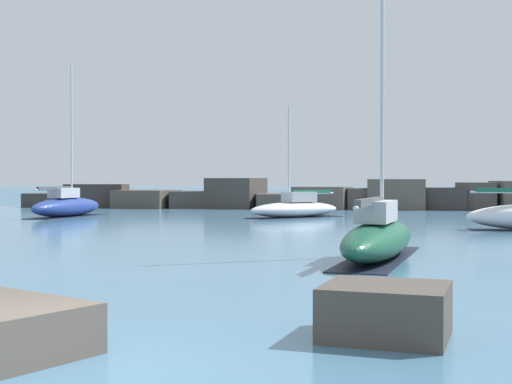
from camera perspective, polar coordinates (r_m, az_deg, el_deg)
ground_plane at (r=9.49m, az=-14.51°, el=-13.83°), size 600.00×600.00×0.00m
open_sea_beyond at (r=120.23m, az=8.26°, el=-0.19°), size 400.00×116.00×0.01m
breakwater_jetty at (r=60.03m, az=10.60°, el=-0.40°), size 56.63×6.96×2.58m
foreground_rocks at (r=9.85m, az=-15.17°, el=-10.40°), size 20.57×5.58×1.50m
sailboat_moored_0 at (r=22.24m, az=9.76°, el=-3.54°), size 2.92×8.43×8.88m
sailboat_moored_1 at (r=46.04m, az=3.18°, el=-1.30°), size 6.32×6.50×7.17m
sailboat_moored_2 at (r=48.39m, az=-14.90°, el=-1.06°), size 2.72×7.81×10.24m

